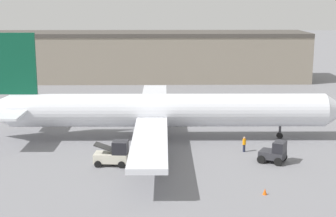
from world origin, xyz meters
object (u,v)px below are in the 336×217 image
(baggage_tug, at_px, (275,153))
(safety_cone_near, at_px, (265,192))
(airplane, at_px, (159,110))
(belt_loader_truck, at_px, (114,154))
(ground_crew_worker, at_px, (244,144))

(baggage_tug, bearing_deg, safety_cone_near, -79.06)
(airplane, bearing_deg, belt_loader_truck, -114.29)
(safety_cone_near, bearing_deg, belt_loader_truck, 148.86)
(safety_cone_near, bearing_deg, baggage_tug, 72.67)
(airplane, xyz_separation_m, ground_crew_worker, (9.03, -5.28, -2.48))
(ground_crew_worker, bearing_deg, airplane, 35.35)
(airplane, xyz_separation_m, safety_cone_near, (8.81, -17.41, -3.08))
(baggage_tug, distance_m, safety_cone_near, 8.96)
(baggage_tug, bearing_deg, ground_crew_worker, 152.39)
(belt_loader_truck, xyz_separation_m, safety_cone_near, (13.17, -7.96, -0.85))
(belt_loader_truck, height_order, safety_cone_near, belt_loader_truck)
(airplane, relative_size, safety_cone_near, 78.47)
(baggage_tug, height_order, safety_cone_near, baggage_tug)
(ground_crew_worker, distance_m, belt_loader_truck, 14.03)
(ground_crew_worker, bearing_deg, belt_loader_truck, 82.95)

